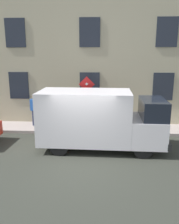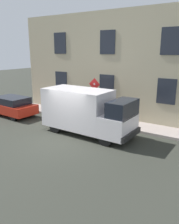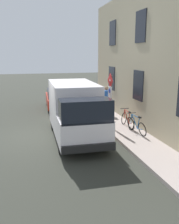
{
  "view_description": "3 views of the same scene",
  "coord_description": "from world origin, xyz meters",
  "views": [
    {
      "loc": [
        -8.19,
        -0.79,
        4.0
      ],
      "look_at": [
        3.17,
        -0.09,
        1.18
      ],
      "focal_mm": 37.83,
      "sensor_mm": 36.0,
      "label": 1
    },
    {
      "loc": [
        -8.82,
        -7.53,
        4.61
      ],
      "look_at": [
        2.13,
        -0.35,
        1.07
      ],
      "focal_mm": 36.96,
      "sensor_mm": 36.0,
      "label": 2
    },
    {
      "loc": [
        -0.73,
        -11.59,
        3.8
      ],
      "look_at": [
        2.29,
        0.14,
        1.0
      ],
      "focal_mm": 40.27,
      "sensor_mm": 36.0,
      "label": 3
    }
  ],
  "objects": [
    {
      "name": "sign_post_stacked",
      "position": [
        3.32,
        0.06,
        1.8
      ],
      "size": [
        0.15,
        0.56,
        2.67
      ],
      "color": "#474C47",
      "rests_on": "sidewalk_slab"
    },
    {
      "name": "parked_hatchback",
      "position": [
        1.57,
        6.03,
        0.73
      ],
      "size": [
        1.95,
        4.08,
        1.38
      ],
      "rotation": [
        0.0,
        0.0,
        1.52
      ],
      "color": "#AF2314",
      "rests_on": "ground_plane"
    },
    {
      "name": "bicycle_blue",
      "position": [
        4.26,
        -1.1,
        0.51
      ],
      "size": [
        0.46,
        1.72,
        0.89
      ],
      "rotation": [
        0.0,
        0.0,
        1.67
      ],
      "color": "black",
      "rests_on": "sidewalk_slab"
    },
    {
      "name": "ground_plane",
      "position": [
        0.0,
        0.0,
        0.0
      ],
      "size": [
        80.0,
        80.0,
        0.0
      ],
      "primitive_type": "plane",
      "color": "#2F312A"
    },
    {
      "name": "pedestrian",
      "position": [
        4.09,
        2.97,
        1.07
      ],
      "size": [
        0.35,
        0.45,
        1.72
      ],
      "rotation": [
        0.0,
        0.0,
        6.05
      ],
      "color": "#262B47",
      "rests_on": "sidewalk_slab"
    },
    {
      "name": "bicycle_red",
      "position": [
        4.26,
        -0.05,
        0.51
      ],
      "size": [
        0.46,
        1.71,
        0.89
      ],
      "rotation": [
        0.0,
        0.0,
        1.54
      ],
      "color": "black",
      "rests_on": "sidewalk_slab"
    },
    {
      "name": "delivery_van",
      "position": [
        1.43,
        -0.61,
        1.33
      ],
      "size": [
        2.11,
        5.37,
        2.5
      ],
      "rotation": [
        0.0,
        0.0,
        4.69
      ],
      "color": "white",
      "rests_on": "ground_plane"
    },
    {
      "name": "building_facade",
      "position": [
        5.15,
        0.0,
        3.53
      ],
      "size": [
        0.75,
        14.53,
        7.06
      ],
      "color": "#B6AB89",
      "rests_on": "ground_plane"
    },
    {
      "name": "sidewalk_slab",
      "position": [
        3.97,
        0.0,
        0.07
      ],
      "size": [
        1.68,
        16.53,
        0.14
      ],
      "primitive_type": "cube",
      "color": "#A69790",
      "rests_on": "ground_plane"
    }
  ]
}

